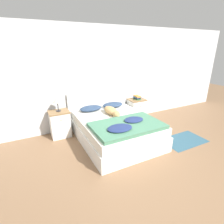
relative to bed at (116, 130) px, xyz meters
The scene contains 13 objects.
ground_plane 1.11m from the bed, 84.48° to the right, with size 16.00×16.00×0.00m, color #896647.
wall_back 1.47m from the bed, 84.43° to the left, with size 9.00×0.06×2.55m.
bed is the anchor object (origin of this frame).
headboard 1.02m from the bed, 90.00° to the left, with size 1.66×0.06×0.97m.
nightstand_left 1.34m from the bed, 144.74° to the left, with size 0.46×0.39×0.64m.
nightstand_right 1.34m from the bed, 35.26° to the left, with size 0.46×0.39×0.64m.
pillow_left 0.88m from the bed, 112.50° to the left, with size 0.56×0.32×0.13m.
pillow_right 0.88m from the bed, 67.50° to the left, with size 0.56×0.32×0.13m.
quilt 0.58m from the bed, 91.30° to the right, with size 1.41×0.88×0.12m.
dog 0.46m from the bed, 81.13° to the left, with size 0.25×0.72×0.17m.
book_stack 1.39m from the bed, 34.79° to the left, with size 0.17×0.23×0.10m.
table_lamp 1.49m from the bed, 144.33° to the left, with size 0.19×0.19×0.35m.
rug 1.60m from the bed, 28.26° to the right, with size 1.00×0.63×0.00m.
Camera 1 is at (-1.82, -2.08, 2.04)m, focal length 28.00 mm.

